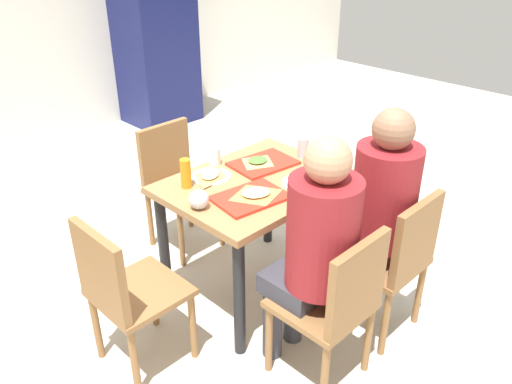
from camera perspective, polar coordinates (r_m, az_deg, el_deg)
ground_plane at (r=3.22m, az=0.00°, el=-10.61°), size 10.00×10.00×0.02m
main_table at (r=2.87m, az=0.00°, el=-0.72°), size 0.98×0.74×0.73m
chair_near_left at (r=2.39m, az=8.93°, el=-11.82°), size 0.40×0.40×0.83m
chair_near_right at (r=2.73m, az=15.14°, el=-6.87°), size 0.40×0.40×0.83m
chair_far_side at (r=3.45m, az=-8.94°, el=1.54°), size 0.40×0.40×0.83m
chair_left_end at (r=2.50m, az=-14.47°, el=-10.31°), size 0.40×0.40×0.83m
person_in_red at (r=2.31m, az=6.59°, el=-5.61°), size 0.32×0.42×1.24m
person_in_brown_jacket at (r=2.66m, az=13.23°, el=-1.36°), size 0.32×0.42×1.24m
tray_red_near at (r=2.62m, az=-0.63°, el=-0.61°), size 0.39×0.31×0.02m
tray_red_far at (r=2.99m, az=0.80°, el=3.18°), size 0.39×0.30×0.02m
paper_plate_center at (r=2.86m, az=-4.97°, el=1.75°), size 0.22×0.22×0.01m
paper_plate_near_edge at (r=2.79m, az=5.10°, el=1.02°), size 0.22×0.22×0.01m
pizza_slice_a at (r=2.62m, az=-0.02°, el=-0.16°), size 0.27×0.25×0.02m
pizza_slice_b at (r=2.98m, az=0.18°, el=3.45°), size 0.21×0.19×0.02m
pizza_slice_c at (r=2.85m, az=-5.04°, el=1.91°), size 0.26×0.23×0.02m
pizza_slice_d at (r=2.78m, az=5.75°, el=1.20°), size 0.24×0.23×0.02m
plastic_cup_a at (r=2.99m, az=-4.63°, el=3.94°), size 0.07×0.07×0.10m
plastic_cup_b at (r=2.62m, az=5.26°, el=0.28°), size 0.07×0.07×0.10m
soda_can at (r=3.08m, az=5.23°, el=4.90°), size 0.07×0.07×0.12m
condiment_bottle at (r=2.73m, az=-7.76°, el=2.04°), size 0.06×0.06×0.16m
foil_bundle at (r=2.53m, az=-6.34°, el=-0.80°), size 0.10×0.10×0.10m
drink_fridge at (r=5.70m, az=-11.12°, el=16.91°), size 0.70×0.60×1.90m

